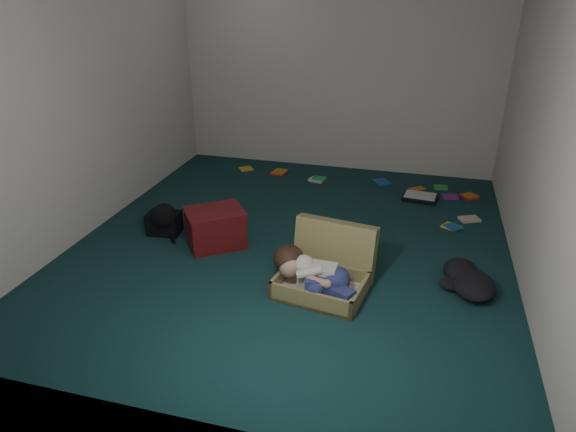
% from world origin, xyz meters
% --- Properties ---
extents(floor, '(4.50, 4.50, 0.00)m').
position_xyz_m(floor, '(0.00, 0.00, 0.00)').
color(floor, '#133436').
rests_on(floor, ground).
extents(wall_back, '(4.50, 0.00, 4.50)m').
position_xyz_m(wall_back, '(0.00, 2.25, 1.30)').
color(wall_back, silver).
rests_on(wall_back, ground).
extents(wall_front, '(4.50, 0.00, 4.50)m').
position_xyz_m(wall_front, '(0.00, -2.25, 1.30)').
color(wall_front, silver).
rests_on(wall_front, ground).
extents(wall_left, '(0.00, 4.50, 4.50)m').
position_xyz_m(wall_left, '(-2.00, 0.00, 1.30)').
color(wall_left, silver).
rests_on(wall_left, ground).
extents(wall_right, '(0.00, 4.50, 4.50)m').
position_xyz_m(wall_right, '(2.00, 0.00, 1.30)').
color(wall_right, silver).
rests_on(wall_right, ground).
extents(suitcase, '(0.79, 0.78, 0.51)m').
position_xyz_m(suitcase, '(0.46, -0.65, 0.15)').
color(suitcase, '#938951').
rests_on(suitcase, floor).
extents(person, '(0.73, 0.45, 0.31)m').
position_xyz_m(person, '(0.39, -0.82, 0.19)').
color(person, silver).
rests_on(person, suitcase).
extents(maroon_bin, '(0.66, 0.64, 0.36)m').
position_xyz_m(maroon_bin, '(-0.68, -0.23, 0.18)').
color(maroon_bin, '#5A1214').
rests_on(maroon_bin, floor).
extents(backpack, '(0.42, 0.35, 0.24)m').
position_xyz_m(backpack, '(-1.27, -0.13, 0.12)').
color(backpack, black).
rests_on(backpack, floor).
extents(clothing_pile, '(0.57, 0.52, 0.15)m').
position_xyz_m(clothing_pile, '(1.52, -0.37, 0.07)').
color(clothing_pile, black).
rests_on(clothing_pile, floor).
extents(paper_tray, '(0.41, 0.32, 0.05)m').
position_xyz_m(paper_tray, '(1.15, 1.40, 0.03)').
color(paper_tray, black).
rests_on(paper_tray, floor).
extents(book_scatter, '(3.01, 1.29, 0.02)m').
position_xyz_m(book_scatter, '(0.77, 1.55, 0.01)').
color(book_scatter, gold).
rests_on(book_scatter, floor).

